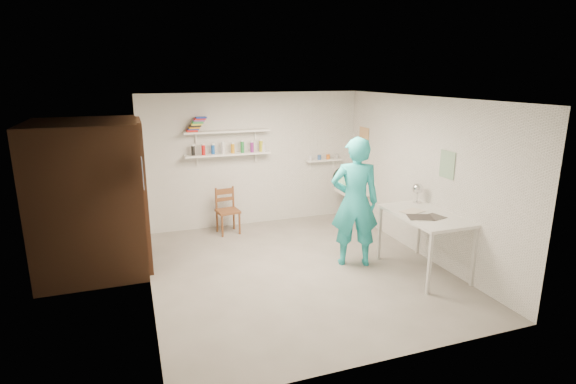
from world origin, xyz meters
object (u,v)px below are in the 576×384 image
object	(u,v)px
belfast_sink	(353,185)
desk_lamp	(418,188)
man	(355,202)
wall_clock	(344,178)
work_table	(424,243)
wooden_chair	(228,211)

from	to	relation	value
belfast_sink	desk_lamp	bearing A→B (deg)	-86.83
man	wall_clock	size ratio (longest dim) A/B	5.56
man	work_table	distance (m)	1.10
work_table	man	bearing A→B (deg)	144.03
wooden_chair	work_table	bearing A→B (deg)	-54.59
belfast_sink	wooden_chair	distance (m)	2.37
belfast_sink	wooden_chair	size ratio (longest dim) A/B	0.75
man	wooden_chair	distance (m)	2.45
wall_clock	desk_lamp	distance (m)	1.13
belfast_sink	work_table	size ratio (longest dim) A/B	0.47
man	work_table	size ratio (longest dim) A/B	1.47
man	work_table	bearing A→B (deg)	164.05
belfast_sink	wooden_chair	bearing A→B (deg)	176.35
wooden_chair	belfast_sink	bearing A→B (deg)	-10.23
man	work_table	xyz separation A→B (m)	(0.79, -0.57, -0.51)
work_table	desk_lamp	xyz separation A→B (m)	(0.21, 0.51, 0.65)
wooden_chair	work_table	distance (m)	3.34
work_table	desk_lamp	bearing A→B (deg)	67.58
man	wall_clock	bearing A→B (deg)	-49.95
wall_clock	work_table	bearing A→B (deg)	-22.00
wall_clock	wooden_chair	xyz separation A→B (m)	(-1.37, 1.70, -0.85)
wooden_chair	work_table	xyz separation A→B (m)	(2.24, -2.48, 0.03)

